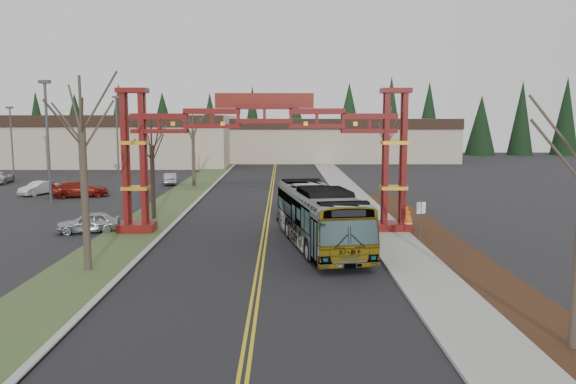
{
  "coord_description": "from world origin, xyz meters",
  "views": [
    {
      "loc": [
        1.09,
        -16.54,
        7.09
      ],
      "look_at": [
        1.39,
        13.04,
        3.19
      ],
      "focal_mm": 35.0,
      "sensor_mm": 36.0,
      "label": 1
    }
  ],
  "objects_px": {
    "gateway_arch": "(265,136)",
    "light_pole_far": "(117,129)",
    "parked_car_near_b": "(38,188)",
    "bare_tree_right_far": "(386,135)",
    "street_sign": "(421,214)",
    "retail_building_east": "(334,139)",
    "parked_car_far_a": "(170,179)",
    "light_pole_mid": "(12,138)",
    "silver_sedan": "(301,205)",
    "barrel_south": "(408,226)",
    "retail_building_west": "(84,140)",
    "barrel_mid": "(406,220)",
    "barrel_north": "(405,214)",
    "parked_car_near_a": "(89,222)",
    "bare_tree_median_near": "(82,128)",
    "light_pole_near": "(47,134)",
    "bare_tree_median_far": "(193,132)",
    "bare_tree_median_mid": "(152,146)",
    "transit_bus": "(319,217)",
    "parked_car_mid_a": "(80,189)"
  },
  "relations": [
    {
      "from": "parked_car_mid_a",
      "to": "barrel_south",
      "type": "xyz_separation_m",
      "value": [
        26.14,
        -16.41,
        -0.24
      ]
    },
    {
      "from": "parked_car_far_a",
      "to": "bare_tree_median_mid",
      "type": "height_order",
      "value": "bare_tree_median_mid"
    },
    {
      "from": "parked_car_near_b",
      "to": "retail_building_west",
      "type": "bearing_deg",
      "value": 126.23
    },
    {
      "from": "street_sign",
      "to": "bare_tree_median_near",
      "type": "bearing_deg",
      "value": -161.93
    },
    {
      "from": "parked_car_near_b",
      "to": "bare_tree_median_near",
      "type": "height_order",
      "value": "bare_tree_median_near"
    },
    {
      "from": "parked_car_near_a",
      "to": "parked_car_mid_a",
      "type": "xyz_separation_m",
      "value": [
        -6.26,
        16.0,
        0.07
      ]
    },
    {
      "from": "bare_tree_median_mid",
      "to": "barrel_south",
      "type": "distance_m",
      "value": 18.22
    },
    {
      "from": "parked_car_near_b",
      "to": "light_pole_mid",
      "type": "relative_size",
      "value": 0.45
    },
    {
      "from": "silver_sedan",
      "to": "parked_car_near_a",
      "type": "relative_size",
      "value": 1.05
    },
    {
      "from": "gateway_arch",
      "to": "light_pole_far",
      "type": "xyz_separation_m",
      "value": [
        -20.16,
        38.14,
        -0.25
      ]
    },
    {
      "from": "light_pole_mid",
      "to": "parked_car_near_b",
      "type": "bearing_deg",
      "value": -56.81
    },
    {
      "from": "transit_bus",
      "to": "light_pole_mid",
      "type": "bearing_deg",
      "value": 124.42
    },
    {
      "from": "retail_building_west",
      "to": "light_pole_far",
      "type": "height_order",
      "value": "light_pole_far"
    },
    {
      "from": "barrel_mid",
      "to": "gateway_arch",
      "type": "bearing_deg",
      "value": -172.78
    },
    {
      "from": "light_pole_near",
      "to": "bare_tree_median_mid",
      "type": "bearing_deg",
      "value": -33.97
    },
    {
      "from": "light_pole_near",
      "to": "light_pole_far",
      "type": "bearing_deg",
      "value": 94.71
    },
    {
      "from": "transit_bus",
      "to": "barrel_mid",
      "type": "bearing_deg",
      "value": 31.06
    },
    {
      "from": "transit_bus",
      "to": "bare_tree_median_near",
      "type": "bearing_deg",
      "value": -165.74
    },
    {
      "from": "bare_tree_median_mid",
      "to": "light_pole_far",
      "type": "relative_size",
      "value": 0.74
    },
    {
      "from": "parked_car_near_b",
      "to": "gateway_arch",
      "type": "bearing_deg",
      "value": -15.57
    },
    {
      "from": "transit_bus",
      "to": "bare_tree_median_mid",
      "type": "height_order",
      "value": "bare_tree_median_mid"
    },
    {
      "from": "transit_bus",
      "to": "barrel_north",
      "type": "relative_size",
      "value": 12.62
    },
    {
      "from": "retail_building_west",
      "to": "barrel_mid",
      "type": "xyz_separation_m",
      "value": [
        39.1,
        -52.8,
        -3.21
      ]
    },
    {
      "from": "barrel_mid",
      "to": "bare_tree_median_far",
      "type": "bearing_deg",
      "value": 128.35
    },
    {
      "from": "light_pole_far",
      "to": "barrel_north",
      "type": "xyz_separation_m",
      "value": [
        29.77,
        -34.32,
        -5.26
      ]
    },
    {
      "from": "gateway_arch",
      "to": "light_pole_mid",
      "type": "height_order",
      "value": "gateway_arch"
    },
    {
      "from": "retail_building_east",
      "to": "silver_sedan",
      "type": "distance_m",
      "value": 55.93
    },
    {
      "from": "parked_car_near_b",
      "to": "light_pole_far",
      "type": "relative_size",
      "value": 0.38
    },
    {
      "from": "bare_tree_median_mid",
      "to": "light_pole_mid",
      "type": "xyz_separation_m",
      "value": [
        -21.84,
        25.42,
        -0.33
      ]
    },
    {
      "from": "parked_car_near_a",
      "to": "bare_tree_median_mid",
      "type": "height_order",
      "value": "bare_tree_median_mid"
    },
    {
      "from": "bare_tree_median_mid",
      "to": "barrel_south",
      "type": "bearing_deg",
      "value": -16.46
    },
    {
      "from": "retail_building_east",
      "to": "parked_car_near_a",
      "type": "relative_size",
      "value": 9.89
    },
    {
      "from": "transit_bus",
      "to": "silver_sedan",
      "type": "height_order",
      "value": "transit_bus"
    },
    {
      "from": "retail_building_east",
      "to": "parked_car_mid_a",
      "type": "relative_size",
      "value": 7.66
    },
    {
      "from": "silver_sedan",
      "to": "parked_car_near_b",
      "type": "height_order",
      "value": "silver_sedan"
    },
    {
      "from": "barrel_mid",
      "to": "barrel_north",
      "type": "height_order",
      "value": "barrel_mid"
    },
    {
      "from": "bare_tree_right_far",
      "to": "barrel_north",
      "type": "distance_m",
      "value": 11.17
    },
    {
      "from": "silver_sedan",
      "to": "barrel_south",
      "type": "distance_m",
      "value": 9.53
    },
    {
      "from": "bare_tree_right_far",
      "to": "street_sign",
      "type": "distance_m",
      "value": 17.61
    },
    {
      "from": "parked_car_near_a",
      "to": "bare_tree_median_near",
      "type": "bearing_deg",
      "value": 2.44
    },
    {
      "from": "silver_sedan",
      "to": "light_pole_near",
      "type": "relative_size",
      "value": 0.4
    },
    {
      "from": "parked_car_near_a",
      "to": "barrel_south",
      "type": "bearing_deg",
      "value": 72.7
    },
    {
      "from": "parked_car_near_b",
      "to": "light_pole_far",
      "type": "height_order",
      "value": "light_pole_far"
    },
    {
      "from": "silver_sedan",
      "to": "parked_car_near_a",
      "type": "height_order",
      "value": "silver_sedan"
    },
    {
      "from": "light_pole_mid",
      "to": "light_pole_near",
      "type": "bearing_deg",
      "value": -57.58
    },
    {
      "from": "parked_car_near_a",
      "to": "parked_car_far_a",
      "type": "relative_size",
      "value": 1.04
    },
    {
      "from": "retail_building_east",
      "to": "parked_car_far_a",
      "type": "bearing_deg",
      "value": -120.06
    },
    {
      "from": "silver_sedan",
      "to": "bare_tree_median_near",
      "type": "xyz_separation_m",
      "value": [
        -10.43,
        -15.55,
        5.99
      ]
    },
    {
      "from": "bare_tree_median_near",
      "to": "street_sign",
      "type": "xyz_separation_m",
      "value": [
        16.91,
        5.52,
        -4.92
      ]
    },
    {
      "from": "light_pole_near",
      "to": "barrel_south",
      "type": "distance_m",
      "value": 29.75
    }
  ]
}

